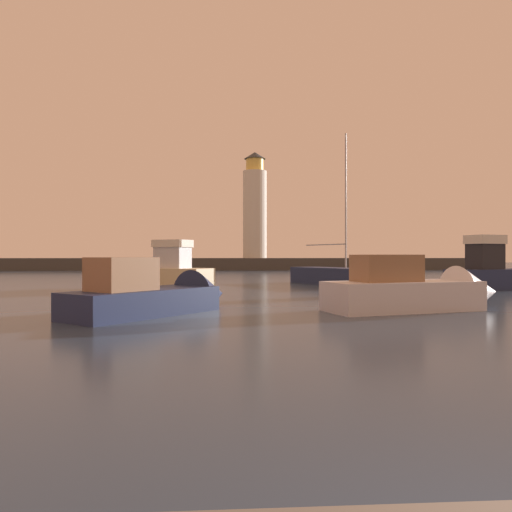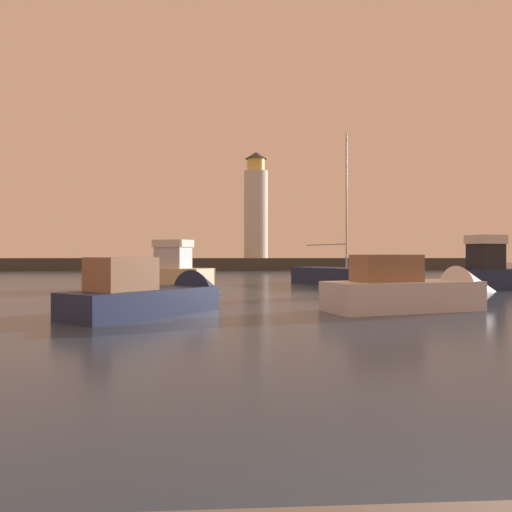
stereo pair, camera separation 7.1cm
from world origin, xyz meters
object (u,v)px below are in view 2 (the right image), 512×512
(motorboat_4, at_px, (149,275))
(sailboat_moored, at_px, (339,276))
(motorboat_2, at_px, (427,291))
(motorboat_1, at_px, (500,273))
(lighthouse, at_px, (256,208))
(motorboat_0, at_px, (166,295))

(motorboat_4, xyz_separation_m, sailboat_moored, (12.88, 3.83, -0.27))
(motorboat_2, bearing_deg, sailboat_moored, 88.83)
(motorboat_1, distance_m, motorboat_4, 21.69)
(lighthouse, distance_m, sailboat_moored, 38.54)
(motorboat_0, height_order, motorboat_1, motorboat_1)
(motorboat_1, xyz_separation_m, sailboat_moored, (-8.75, 5.51, -0.38))
(motorboat_4, relative_size, sailboat_moored, 0.76)
(lighthouse, bearing_deg, motorboat_0, -97.02)
(motorboat_4, distance_m, sailboat_moored, 13.44)
(motorboat_1, relative_size, motorboat_4, 0.92)
(lighthouse, xyz_separation_m, sailboat_moored, (3.67, -37.40, -8.56))
(motorboat_0, xyz_separation_m, motorboat_4, (-2.60, 12.47, 0.28))
(lighthouse, relative_size, motorboat_0, 2.28)
(lighthouse, distance_m, motorboat_2, 54.26)
(motorboat_0, bearing_deg, sailboat_moored, 57.78)
(motorboat_0, height_order, motorboat_4, motorboat_4)
(lighthouse, height_order, motorboat_1, lighthouse)
(lighthouse, xyz_separation_m, motorboat_4, (-9.21, -41.23, -8.29))
(motorboat_0, bearing_deg, lighthouse, 82.98)
(motorboat_0, relative_size, sailboat_moored, 0.65)
(motorboat_1, height_order, motorboat_2, motorboat_1)
(motorboat_1, bearing_deg, sailboat_moored, 147.79)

